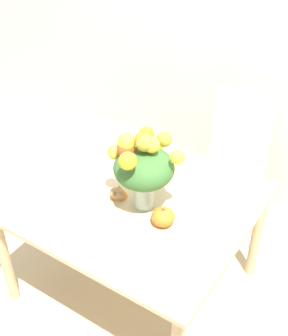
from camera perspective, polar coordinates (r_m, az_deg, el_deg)
ground_plane at (r=3.06m, az=-1.08°, el=-13.88°), size 12.00×12.00×0.00m
wall_back at (r=3.18m, az=11.69°, el=17.61°), size 8.00×0.06×2.70m
dining_table at (r=2.59m, az=-1.25°, el=-4.94°), size 1.25×1.10×0.73m
flower_vase at (r=2.32m, az=-0.06°, el=0.39°), size 0.41×0.38×0.45m
pumpkin at (r=2.35m, az=2.33°, el=-5.96°), size 0.12×0.12×0.11m
turkey_figurine at (r=2.51m, az=-3.14°, el=-2.94°), size 0.09×0.12×0.07m
dining_chair_near_window at (r=3.22m, az=10.76°, el=0.71°), size 0.47×0.47×0.97m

